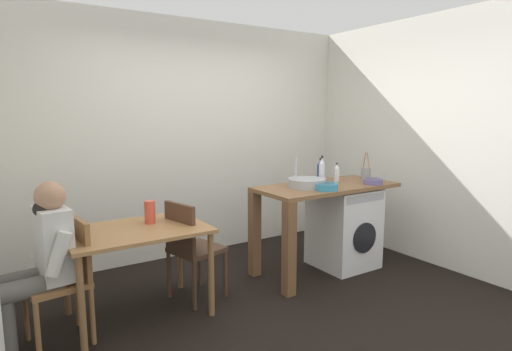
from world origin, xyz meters
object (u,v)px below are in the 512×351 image
(chair_person_seat, at_px, (67,274))
(vase, at_px, (150,212))
(dining_table, at_px, (137,240))
(bottle_squat_brown, at_px, (320,171))
(mixing_bowl, at_px, (326,186))
(chair_opposite, at_px, (190,245))
(seated_person, at_px, (41,257))
(washing_machine, at_px, (344,227))
(bottle_clear_small, at_px, (337,173))
(colander, at_px, (373,181))
(utensil_crock, at_px, (366,173))
(bottle_tall_green, at_px, (322,171))

(chair_person_seat, relative_size, vase, 4.66)
(dining_table, relative_size, bottle_squat_brown, 4.36)
(vase, bearing_deg, mixing_bowl, -13.05)
(chair_opposite, bearing_deg, bottle_squat_brown, 79.73)
(seated_person, distance_m, washing_machine, 2.95)
(bottle_clear_small, relative_size, vase, 1.08)
(bottle_squat_brown, height_order, colander, bottle_squat_brown)
(vase, bearing_deg, seated_person, -166.23)
(utensil_crock, bearing_deg, bottle_clear_small, 175.12)
(bottle_tall_green, xyz_separation_m, colander, (0.46, -0.29, -0.10))
(chair_person_seat, bearing_deg, bottle_clear_small, -94.43)
(seated_person, distance_m, utensil_crock, 3.32)
(bottle_squat_brown, bearing_deg, bottle_tall_green, -127.78)
(utensil_crock, relative_size, colander, 1.50)
(utensil_crock, bearing_deg, chair_person_seat, -178.83)
(seated_person, distance_m, vase, 0.90)
(bottle_tall_green, bearing_deg, dining_table, 179.86)
(bottle_tall_green, xyz_separation_m, vase, (-1.82, 0.10, -0.22))
(chair_person_seat, height_order, colander, colander)
(vase, bearing_deg, washing_machine, -4.93)
(dining_table, relative_size, colander, 5.50)
(dining_table, height_order, chair_opposite, chair_opposite)
(chair_opposite, height_order, mixing_bowl, mixing_bowl)
(bottle_tall_green, relative_size, bottle_squat_brown, 1.19)
(dining_table, relative_size, bottle_clear_small, 5.29)
(bottle_tall_green, bearing_deg, washing_machine, -15.57)
(seated_person, bearing_deg, bottle_clear_small, -94.18)
(chair_opposite, relative_size, utensil_crock, 3.00)
(dining_table, bearing_deg, chair_person_seat, -170.48)
(dining_table, height_order, utensil_crock, utensil_crock)
(dining_table, xyz_separation_m, bottle_tall_green, (1.97, -0.00, 0.41))
(colander, bearing_deg, chair_person_seat, 176.03)
(mixing_bowl, xyz_separation_m, vase, (-1.63, 0.38, -0.12))
(washing_machine, xyz_separation_m, utensil_crock, (0.37, 0.05, 0.56))
(dining_table, relative_size, washing_machine, 1.28)
(bottle_tall_green, height_order, colander, bottle_tall_green)
(seated_person, height_order, bottle_tall_green, bottle_tall_green)
(chair_opposite, distance_m, bottle_squat_brown, 1.70)
(chair_opposite, bearing_deg, mixing_bowl, 62.00)
(chair_opposite, height_order, vase, vase)
(dining_table, xyz_separation_m, vase, (0.15, 0.10, 0.19))
(chair_person_seat, bearing_deg, mixing_bowl, -101.08)
(chair_person_seat, relative_size, seated_person, 0.75)
(chair_person_seat, bearing_deg, bottle_tall_green, -94.53)
(bottle_tall_green, bearing_deg, chair_opposite, 178.61)
(utensil_crock, bearing_deg, washing_machine, -171.90)
(chair_person_seat, distance_m, utensil_crock, 3.18)
(chair_opposite, relative_size, bottle_tall_green, 3.01)
(seated_person, xyz_separation_m, bottle_squat_brown, (2.80, 0.26, 0.36))
(bottle_squat_brown, xyz_separation_m, vase, (-1.94, -0.05, -0.20))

